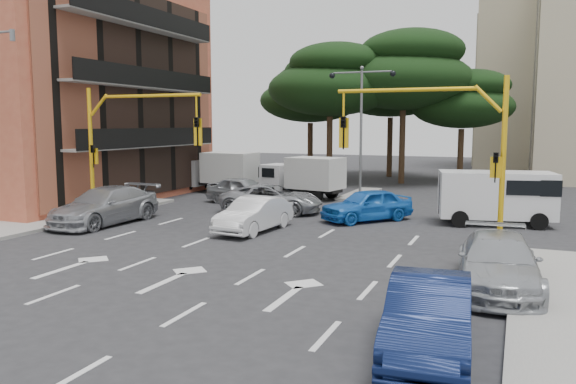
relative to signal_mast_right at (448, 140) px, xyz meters
name	(u,v)px	position (x,y,z in m)	size (l,w,h in m)	color
ground	(244,247)	(-6.80, -1.99, -3.88)	(120.00, 120.00, 0.00)	#28282B
median_strip	(360,194)	(-6.80, 14.01, -3.81)	(1.40, 6.00, 0.15)	gray
apartment_orange	(36,83)	(-24.76, 6.01, 2.97)	(15.19, 16.15, 13.70)	#BC523B
apartment_beige_far	(566,83)	(6.15, 42.01, 4.47)	(16.20, 12.15, 16.70)	beige
pine_left_near	(331,80)	(-10.75, 19.96, 3.72)	(9.15, 9.15, 10.23)	#382616
pine_center	(405,70)	(-5.75, 21.96, 4.41)	(9.98, 9.98, 11.16)	#382616
pine_left_far	(311,93)	(-13.75, 23.96, 3.03)	(8.32, 8.32, 9.30)	#382616
pine_right	(463,99)	(-1.75, 23.96, 2.33)	(7.49, 7.49, 8.37)	#382616
pine_back	(392,85)	(-7.75, 26.96, 3.72)	(9.15, 9.15, 10.23)	#382616
signal_mast_right	(448,140)	(0.00, 0.00, 0.00)	(5.79, 0.37, 6.00)	yellow
signal_mast_left	(123,137)	(-13.61, 0.00, 0.00)	(5.79, 0.37, 6.00)	yellow
street_lamp_center	(361,107)	(-6.80, 14.01, 1.54)	(4.16, 0.36, 7.77)	slate
car_white_hatch	(254,215)	(-7.74, 0.81, -3.18)	(1.49, 4.29, 1.41)	silver
car_blue_compact	(367,205)	(-4.07, 5.07, -3.14)	(1.75, 4.35, 1.48)	blue
car_silver_wagon	(105,206)	(-14.65, -0.12, -3.07)	(2.28, 5.61, 1.63)	#9EA0A6
car_silver_cross_a	(272,199)	(-9.08, 5.63, -3.18)	(2.35, 5.10, 1.42)	#9A9CA2
car_silver_cross_b	(243,190)	(-11.80, 7.84, -3.13)	(1.77, 4.40, 1.50)	#9FA3A7
car_navy_parked	(429,315)	(0.80, -8.99, -3.15)	(1.54, 4.43, 1.46)	#0D1842
car_silver_parked	(498,263)	(1.90, -4.07, -3.15)	(2.07, 5.08, 1.47)	#ABAFB4
van_white	(496,198)	(1.40, 6.31, -2.69)	(2.17, 4.79, 2.39)	white
box_truck_a	(217,172)	(-15.80, 12.01, -2.58)	(2.23, 5.31, 2.61)	silver
box_truck_b	(302,178)	(-9.63, 11.29, -2.65)	(2.12, 5.04, 2.48)	silver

